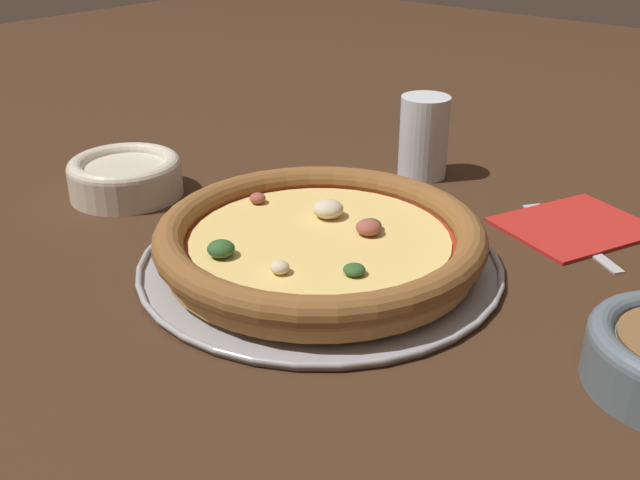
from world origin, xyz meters
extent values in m
plane|color=#3D2616|center=(0.00, 0.00, 0.00)|extent=(3.00, 3.00, 0.00)
cylinder|color=#9E9EA3|center=(0.00, 0.00, 0.00)|extent=(0.35, 0.35, 0.01)
torus|color=#9E9EA3|center=(0.00, 0.00, 0.01)|extent=(0.36, 0.36, 0.01)
cylinder|color=#BC7F42|center=(0.00, 0.00, 0.02)|extent=(0.30, 0.30, 0.02)
torus|color=brown|center=(0.00, 0.00, 0.03)|extent=(0.32, 0.32, 0.03)
cylinder|color=#A32D19|center=(0.00, 0.00, 0.03)|extent=(0.27, 0.27, 0.00)
cylinder|color=#EAC670|center=(0.00, 0.00, 0.03)|extent=(0.25, 0.25, 0.00)
ellipsoid|color=beige|center=(0.04, 0.02, 0.04)|extent=(0.04, 0.04, 0.02)
ellipsoid|color=#2D5628|center=(-0.09, 0.04, 0.04)|extent=(0.03, 0.03, 0.02)
ellipsoid|color=#2D5628|center=(-0.04, -0.07, 0.04)|extent=(0.02, 0.02, 0.01)
ellipsoid|color=#2D5628|center=(0.04, -0.03, 0.04)|extent=(0.03, 0.03, 0.01)
ellipsoid|color=#994C3D|center=(0.04, -0.03, 0.04)|extent=(0.03, 0.03, 0.01)
ellipsoid|color=#994C3D|center=(0.02, 0.10, 0.04)|extent=(0.02, 0.02, 0.01)
ellipsoid|color=beige|center=(-0.08, -0.02, 0.04)|extent=(0.02, 0.02, 0.01)
cylinder|color=beige|center=(-0.01, 0.30, 0.02)|extent=(0.13, 0.13, 0.04)
torus|color=beige|center=(-0.01, 0.30, 0.04)|extent=(0.13, 0.13, 0.02)
cylinder|color=silver|center=(0.27, 0.06, 0.05)|extent=(0.06, 0.06, 0.10)
cube|color=#B2231E|center=(0.25, -0.16, 0.00)|extent=(0.19, 0.17, 0.01)
cube|color=#B7B7BC|center=(0.21, -0.18, 0.00)|extent=(0.08, 0.11, 0.00)
cube|color=#B7B7BC|center=(0.26, -0.11, 0.00)|extent=(0.04, 0.05, 0.00)
camera|label=1|loc=(-0.50, -0.42, 0.35)|focal=42.00mm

